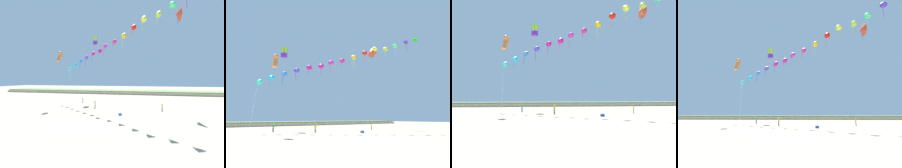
{
  "view_description": "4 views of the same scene",
  "coord_description": "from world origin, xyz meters",
  "views": [
    {
      "loc": [
        9.29,
        -19.68,
        6.63
      ],
      "look_at": [
        1.9,
        12.7,
        5.54
      ],
      "focal_mm": 24.0,
      "sensor_mm": 36.0,
      "label": 1
    },
    {
      "loc": [
        -17.52,
        -17.03,
        2.57
      ],
      "look_at": [
        0.14,
        8.42,
        8.69
      ],
      "focal_mm": 28.0,
      "sensor_mm": 36.0,
      "label": 2
    },
    {
      "loc": [
        -5.51,
        -21.82,
        2.74
      ],
      "look_at": [
        -1.04,
        8.16,
        4.91
      ],
      "focal_mm": 32.0,
      "sensor_mm": 36.0,
      "label": 3
    },
    {
      "loc": [
        1.57,
        -21.45,
        2.34
      ],
      "look_at": [
        0.12,
        12.44,
        8.04
      ],
      "focal_mm": 28.0,
      "sensor_mm": 36.0,
      "label": 4
    }
  ],
  "objects": [
    {
      "name": "ground_plane",
      "position": [
        0.0,
        0.0,
        0.0
      ],
      "size": [
        240.0,
        240.0,
        0.0
      ],
      "primitive_type": "plane",
      "color": "tan"
    },
    {
      "name": "person_near_left",
      "position": [
        -7.91,
        19.04,
        0.9
      ],
      "size": [
        0.48,
        0.38,
        1.55
      ],
      "color": "#282D4C",
      "rests_on": "ground"
    },
    {
      "name": "person_near_right",
      "position": [
        -2.05,
        12.58,
        0.99
      ],
      "size": [
        0.53,
        0.42,
        1.71
      ],
      "color": "#726656",
      "rests_on": "ground"
    },
    {
      "name": "beach_cooler",
      "position": [
        4.68,
        7.25,
        0.21
      ],
      "size": [
        0.58,
        0.41,
        0.46
      ],
      "color": "blue",
      "rests_on": "ground"
    },
    {
      "name": "kite_banner_string",
      "position": [
        2.8,
        10.44,
        14.65
      ],
      "size": [
        30.03,
        17.91,
        20.36
      ],
      "color": "#2CE7C0"
    },
    {
      "name": "large_kite_high_solo",
      "position": [
        15.78,
        14.95,
        20.34
      ],
      "size": [
        1.23,
        2.83,
        3.87
      ],
      "color": "red"
    },
    {
      "name": "person_mid_center",
      "position": [
        12.58,
        12.75,
        0.9
      ],
      "size": [
        0.34,
        0.51,
        1.55
      ],
      "color": "#282D4C",
      "rests_on": "ground"
    },
    {
      "name": "dune_ridge",
      "position": [
        0.0,
        49.92,
        0.7
      ],
      "size": [
        120.0,
        13.78,
        1.42
      ],
      "color": "tan",
      "rests_on": "ground"
    },
    {
      "name": "large_kite_low_lead",
      "position": [
        -5.56,
        22.85,
        18.12
      ],
      "size": [
        1.42,
        1.42,
        2.53
      ],
      "color": "purple"
    },
    {
      "name": "large_kite_mid_trail",
      "position": [
        -10.3,
        11.58,
        11.82
      ],
      "size": [
        1.32,
        1.73,
        2.87
      ],
      "color": "orange"
    }
  ]
}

